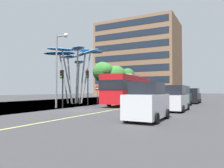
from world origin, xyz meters
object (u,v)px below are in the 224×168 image
Objects in this scene: car_parked_near at (147,102)px; red_bus at (129,88)px; traffic_light_kerb_far at (87,80)px; car_parked_mid at (174,99)px; traffic_light_kerb_near at (62,81)px; street_lamp at (59,61)px; car_side_street at (192,96)px; leaf_sculpture at (75,58)px; car_parked_far at (181,97)px; no_entry_sign at (97,92)px.

red_bus is at bearing 117.27° from car_parked_near.
traffic_light_kerb_far is 0.90× the size of car_parked_mid.
traffic_light_kerb_near is 0.50× the size of street_lamp.
traffic_light_kerb_near is at bearing -165.92° from car_parked_mid.
street_lamp is at bearing -127.15° from car_side_street.
car_parked_far is (13.10, 2.37, -5.03)m from leaf_sculpture.
traffic_light_kerb_near is at bearing -124.16° from car_side_street.
red_bus is at bearing 5.36° from no_entry_sign.
traffic_light_kerb_near is (3.60, -6.73, -3.39)m from leaf_sculpture.
car_parked_mid is 6.60m from car_parked_far.
car_side_street is (13.63, 8.05, -5.11)m from leaf_sculpture.
red_bus is 8.39m from car_parked_mid.
car_parked_far is 1.66× the size of no_entry_sign.
car_parked_near is at bearing -62.73° from red_bus.
traffic_light_kerb_far is 1.72× the size of no_entry_sign.
red_bus is 8.71m from traffic_light_kerb_near.
no_entry_sign is at bearing -174.64° from red_bus.
traffic_light_kerb_near reaches higher than no_entry_sign.
leaf_sculpture is 1.11× the size of street_lamp.
car_side_street is at bearing 84.72° from car_parked_far.
traffic_light_kerb_near is (-3.66, -7.87, 0.70)m from red_bus.
traffic_light_kerb_near is 13.26m from car_parked_far.
leaf_sculpture is 5.94m from traffic_light_kerb_far.
car_side_street is at bearing 52.85° from street_lamp.
car_parked_near is at bearing -22.73° from traffic_light_kerb_near.
traffic_light_kerb_near is 1.61× the size of no_entry_sign.
red_bus is 1.35× the size of leaf_sculpture.
street_lamp is 7.69m from no_entry_sign.
leaf_sculpture is 8.35m from traffic_light_kerb_near.
car_side_street is at bearing 47.36° from red_bus.
no_entry_sign is (-10.63, 4.95, 0.53)m from car_parked_mid.
car_parked_far is 0.83× the size of car_side_street.
car_parked_far is 10.22m from no_entry_sign.
traffic_light_kerb_far is 3.96m from street_lamp.
leaf_sculpture is 2.22× the size of traffic_light_kerb_near.
car_parked_mid is (6.39, -5.35, -0.97)m from red_bus.
car_parked_far is at bearing 91.51° from car_parked_near.
red_bus is 5.32m from traffic_light_kerb_far.
traffic_light_kerb_near is 7.58m from no_entry_sign.
street_lamp reaches higher than traffic_light_kerb_far.
leaf_sculpture is 1.79× the size of car_side_street.
leaf_sculpture is at bearing 114.06° from street_lamp.
leaf_sculpture is 2.16× the size of car_parked_far.
street_lamp reaches higher than traffic_light_kerb_near.
car_side_street is (6.36, 6.91, -1.02)m from red_bus.
red_bus is at bearing 58.83° from street_lamp.
red_bus is 1.50× the size of street_lamp.
car_parked_near is (9.85, -4.13, -1.64)m from traffic_light_kerb_near.
car_side_street is (0.18, 18.90, -0.08)m from car_parked_near.
car_parked_far is at bearing 94.83° from car_parked_mid.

